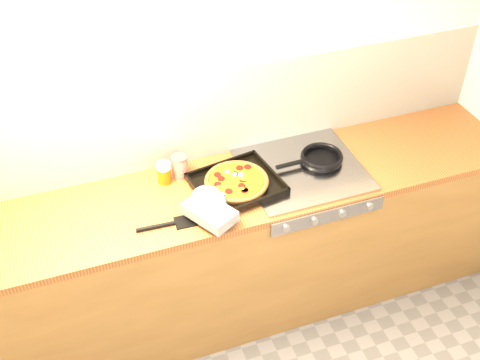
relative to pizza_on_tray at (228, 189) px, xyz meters
name	(u,v)px	position (x,y,z in m)	size (l,w,h in m)	color
room_shell	(201,117)	(-0.02, 0.35, 0.21)	(3.20, 3.20, 3.20)	white
counter_run	(222,252)	(-0.02, 0.06, -0.49)	(3.20, 0.62, 0.90)	olive
stovetop	(302,170)	(0.43, 0.06, -0.04)	(0.60, 0.56, 0.02)	#9A9A9F
pizza_on_tray	(228,189)	(0.00, 0.00, 0.00)	(0.55, 0.53, 0.07)	black
frying_pan	(321,158)	(0.54, 0.08, -0.01)	(0.37, 0.23, 0.04)	black
tomato_can	(180,166)	(-0.18, 0.24, 0.02)	(0.10, 0.10, 0.12)	#A1100C
juice_glass	(164,173)	(-0.27, 0.21, 0.02)	(0.07, 0.07, 0.12)	#C55A0B
wooden_spoon	(215,170)	(0.00, 0.21, -0.03)	(0.29, 0.14, 0.02)	#A16C44
black_spatula	(168,224)	(-0.33, -0.10, -0.04)	(0.28, 0.09, 0.02)	black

